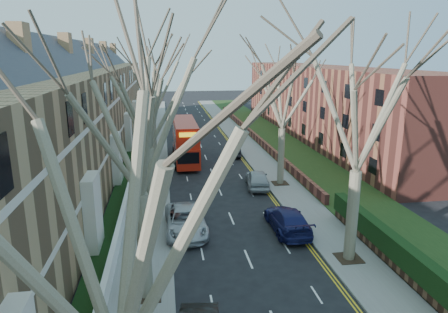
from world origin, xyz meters
name	(u,v)px	position (x,y,z in m)	size (l,w,h in m)	color
pavement_left	(154,147)	(-6.00, 39.00, 0.06)	(3.00, 102.00, 0.12)	slate
pavement_right	(246,144)	(6.00, 39.00, 0.06)	(3.00, 102.00, 0.12)	slate
terrace_left	(75,115)	(-13.65, 31.00, 5.53)	(9.70, 78.00, 13.60)	#9A744E
flats_right	(319,102)	(17.46, 43.00, 4.98)	(13.97, 54.00, 10.00)	brown
front_wall_left	(137,159)	(-7.65, 31.00, 0.62)	(0.30, 78.00, 1.00)	white
grass_verge_right	(279,142)	(10.50, 39.00, 0.15)	(6.00, 102.00, 0.06)	#193312
tree_left_near	(106,194)	(-5.70, -4.00, 8.93)	(9.80, 9.80, 13.73)	#6B634D
tree_left_mid	(136,102)	(-5.70, 6.00, 9.56)	(10.50, 10.50, 14.71)	#6B634D
tree_left_far	(146,90)	(-5.70, 16.00, 9.24)	(10.15, 10.15, 14.22)	#6B634D
tree_left_dist	(151,76)	(-5.70, 28.00, 9.56)	(10.50, 10.50, 14.71)	#6B634D
tree_right_mid	(363,94)	(5.70, 8.00, 9.56)	(10.50, 10.50, 14.71)	#6B634D
tree_right_far	(284,82)	(5.70, 22.00, 9.24)	(10.15, 10.15, 14.22)	#6B634D
double_decker_bus	(185,142)	(-2.37, 31.58, 2.17)	(2.76, 10.53, 4.41)	#AC1A0C
car_left_far	(186,221)	(-3.39, 13.23, 0.80)	(2.66, 5.78, 1.61)	#ADAEB3
car_right_near	(288,220)	(3.39, 12.40, 0.79)	(2.20, 5.42, 1.57)	#16194F
car_right_mid	(257,179)	(3.45, 21.56, 0.80)	(1.90, 4.71, 1.60)	#9EA2A6
car_right_far	(234,150)	(3.34, 33.08, 0.66)	(1.41, 4.03, 1.33)	black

